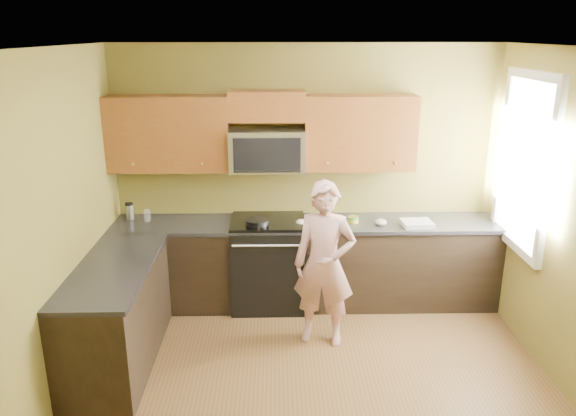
{
  "coord_description": "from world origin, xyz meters",
  "views": [
    {
      "loc": [
        -0.31,
        -3.7,
        2.81
      ],
      "look_at": [
        -0.2,
        1.3,
        1.2
      ],
      "focal_mm": 34.43,
      "sensor_mm": 36.0,
      "label": 1
    }
  ],
  "objects_px": {
    "stove": "(268,263)",
    "travel_mug": "(130,219)",
    "microwave": "(267,170)",
    "woman": "(324,264)",
    "frying_pan": "(257,224)",
    "butter_tub": "(353,223)"
  },
  "relations": [
    {
      "from": "stove",
      "to": "travel_mug",
      "type": "xyz_separation_m",
      "value": [
        -1.45,
        0.15,
        0.45
      ]
    },
    {
      "from": "microwave",
      "to": "travel_mug",
      "type": "distance_m",
      "value": 1.54
    },
    {
      "from": "stove",
      "to": "microwave",
      "type": "xyz_separation_m",
      "value": [
        0.0,
        0.12,
        0.97
      ]
    },
    {
      "from": "woman",
      "to": "frying_pan",
      "type": "bearing_deg",
      "value": 148.48
    },
    {
      "from": "travel_mug",
      "to": "stove",
      "type": "bearing_deg",
      "value": -5.72
    },
    {
      "from": "stove",
      "to": "frying_pan",
      "type": "bearing_deg",
      "value": -130.0
    },
    {
      "from": "travel_mug",
      "to": "frying_pan",
      "type": "bearing_deg",
      "value": -11.29
    },
    {
      "from": "stove",
      "to": "frying_pan",
      "type": "xyz_separation_m",
      "value": [
        -0.1,
        -0.12,
        0.47
      ]
    },
    {
      "from": "microwave",
      "to": "woman",
      "type": "bearing_deg",
      "value": -58.96
    },
    {
      "from": "microwave",
      "to": "frying_pan",
      "type": "xyz_separation_m",
      "value": [
        -0.1,
        -0.25,
        -0.5
      ]
    },
    {
      "from": "stove",
      "to": "woman",
      "type": "distance_m",
      "value": 0.96
    },
    {
      "from": "stove",
      "to": "butter_tub",
      "type": "height_order",
      "value": "butter_tub"
    },
    {
      "from": "frying_pan",
      "to": "butter_tub",
      "type": "bearing_deg",
      "value": 1.81
    },
    {
      "from": "woman",
      "to": "travel_mug",
      "type": "distance_m",
      "value": 2.17
    },
    {
      "from": "frying_pan",
      "to": "travel_mug",
      "type": "height_order",
      "value": "travel_mug"
    },
    {
      "from": "woman",
      "to": "frying_pan",
      "type": "xyz_separation_m",
      "value": [
        -0.63,
        0.62,
        0.17
      ]
    },
    {
      "from": "frying_pan",
      "to": "butter_tub",
      "type": "xyz_separation_m",
      "value": [
        0.99,
        0.11,
        -0.03
      ]
    },
    {
      "from": "microwave",
      "to": "frying_pan",
      "type": "distance_m",
      "value": 0.57
    },
    {
      "from": "microwave",
      "to": "woman",
      "type": "xyz_separation_m",
      "value": [
        0.52,
        -0.87,
        -0.67
      ]
    },
    {
      "from": "stove",
      "to": "woman",
      "type": "bearing_deg",
      "value": -54.91
    },
    {
      "from": "microwave",
      "to": "travel_mug",
      "type": "bearing_deg",
      "value": 179.2
    },
    {
      "from": "microwave",
      "to": "woman",
      "type": "relative_size",
      "value": 0.49
    }
  ]
}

